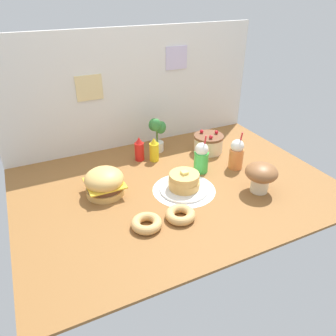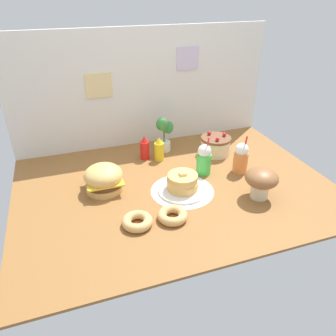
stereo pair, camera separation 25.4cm
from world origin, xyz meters
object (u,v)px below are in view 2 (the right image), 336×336
pancake_stack (182,184)px  layer_cake (215,145)px  potted_plant (164,133)px  cream_soda_cup (204,160)px  orange_float_cup (241,158)px  ketchup_bottle (145,148)px  mushroom_stool (261,180)px  donut_chocolate (173,215)px  burger (104,178)px  donut_pink_glaze (137,221)px  mustard_bottle (159,150)px

pancake_stack → layer_cake: 0.71m
pancake_stack → potted_plant: (0.09, 0.71, 0.12)m
cream_soda_cup → orange_float_cup: size_ratio=1.00×
ketchup_bottle → mushroom_stool: 1.08m
orange_float_cup → potted_plant: (-0.48, 0.59, 0.05)m
layer_cake → donut_chocolate: size_ratio=1.34×
pancake_stack → burger: bearing=159.4°
layer_cake → potted_plant: bearing=152.7°
cream_soda_cup → orange_float_cup: (0.30, -0.07, 0.00)m
donut_chocolate → donut_pink_glaze: bearing=176.4°
ketchup_bottle → potted_plant: 0.25m
cream_soda_cup → orange_float_cup: bearing=-13.7°
layer_cake → mustard_bottle: mustard_bottle is taller
donut_chocolate → mushroom_stool: 0.71m
burger → cream_soda_cup: cream_soda_cup is taller
ketchup_bottle → potted_plant: potted_plant is taller
layer_cake → cream_soda_cup: cream_soda_cup is taller
pancake_stack → donut_chocolate: pancake_stack is taller
donut_pink_glaze → mushroom_stool: mushroom_stool is taller
mustard_bottle → orange_float_cup: orange_float_cup is taller
layer_cake → donut_chocolate: 1.06m
potted_plant → pancake_stack: bearing=-97.1°
pancake_stack → cream_soda_cup: size_ratio=1.13×
mushroom_stool → cream_soda_cup: bearing=119.0°
burger → cream_soda_cup: 0.83m
burger → pancake_stack: (0.56, -0.21, -0.04)m
pancake_stack → donut_pink_glaze: (-0.43, -0.29, -0.03)m
burger → mustard_bottle: 0.64m
burger → donut_chocolate: 0.64m
pancake_stack → ketchup_bottle: bearing=102.1°
donut_pink_glaze → potted_plant: bearing=62.6°
ketchup_bottle → cream_soda_cup: cream_soda_cup is taller
donut_chocolate → mushroom_stool: bearing=3.2°
layer_cake → cream_soda_cup: size_ratio=0.83×
pancake_stack → ketchup_bottle: ketchup_bottle is taller
orange_float_cup → donut_pink_glaze: size_ratio=1.61×
layer_cake → potted_plant: 0.49m
potted_plant → mustard_bottle: bearing=-121.6°
cream_soda_cup → donut_chocolate: 0.68m
orange_float_cup → donut_chocolate: 0.87m
donut_chocolate → potted_plant: potted_plant is taller
orange_float_cup → mustard_bottle: bearing=144.1°
donut_pink_glaze → potted_plant: potted_plant is taller
ketchup_bottle → cream_soda_cup: 0.57m
donut_pink_glaze → potted_plant: 1.13m
cream_soda_cup → donut_pink_glaze: size_ratio=1.61×
ketchup_bottle → mustard_bottle: size_ratio=1.00×
cream_soda_cup → donut_chocolate: size_ratio=1.61×
pancake_stack → layer_cake: layer_cake is taller
mustard_bottle → donut_chocolate: size_ratio=1.08×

